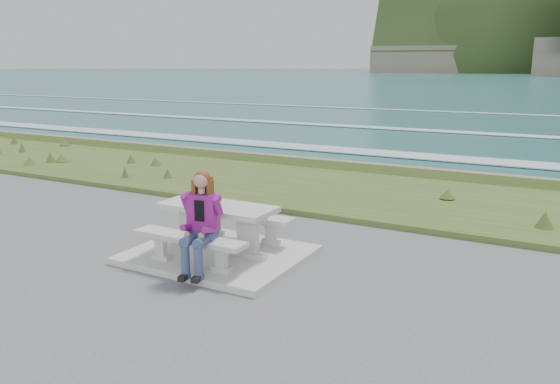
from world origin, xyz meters
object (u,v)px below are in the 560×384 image
at_px(bench_landward, 190,243).
at_px(picnic_table, 218,215).
at_px(seated_woman, 199,236).
at_px(bench_seaward, 242,219).

bearing_deg(bench_landward, picnic_table, 90.00).
bearing_deg(seated_woman, picnic_table, 96.12).
distance_m(bench_seaward, seated_woman, 1.57).
xyz_separation_m(picnic_table, bench_seaward, (0.00, 0.70, -0.23)).
height_order(picnic_table, seated_woman, seated_woman).
distance_m(picnic_table, bench_seaward, 0.74).
xyz_separation_m(picnic_table, seated_woman, (0.27, -0.83, -0.06)).
height_order(bench_landward, seated_woman, seated_woman).
relative_size(picnic_table, bench_seaward, 1.00).
bearing_deg(bench_landward, seated_woman, -25.65).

